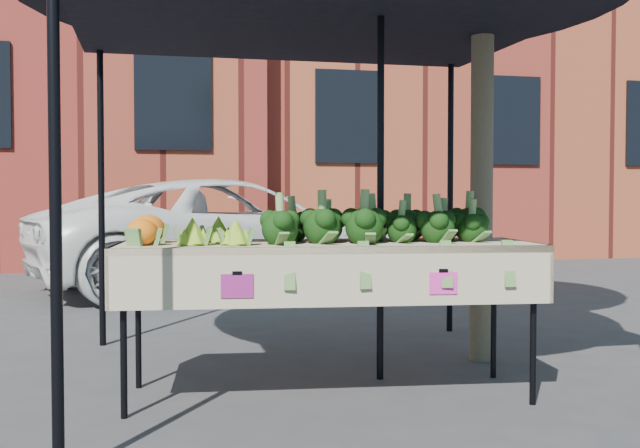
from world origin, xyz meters
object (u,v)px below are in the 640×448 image
at_px(table, 327,319).
at_px(vehicle, 231,92).
at_px(street_tree, 483,36).
at_px(canopy, 324,164).

relative_size(table, vehicle, 0.50).
distance_m(table, vehicle, 5.75).
bearing_deg(table, street_tree, 29.07).
bearing_deg(table, canopy, 80.05).
relative_size(table, canopy, 0.78).
bearing_deg(canopy, vehicle, 90.82).
distance_m(canopy, vehicle, 5.10).
bearing_deg(vehicle, street_tree, 179.03).
height_order(canopy, street_tree, street_tree).
bearing_deg(table, vehicle, 90.00).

